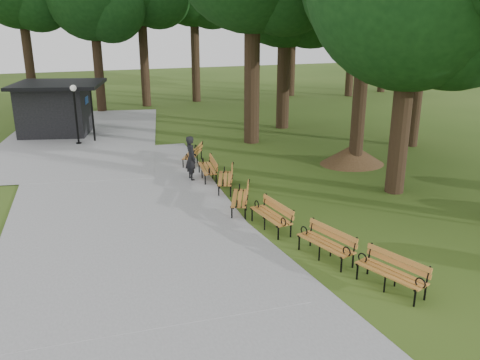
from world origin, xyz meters
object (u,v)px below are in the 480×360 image
object	(u,v)px
person	(191,158)
lawn_tree_5	(427,3)
lamp_post	(75,102)
bench_2	(271,216)
bench_6	(192,154)
dirt_mound	(353,154)
bench_1	(326,244)
bench_5	(207,168)
bench_4	(225,179)
kiosk	(55,109)
bench_3	(240,198)
bench_0	(391,273)

from	to	relation	value
person	lawn_tree_5	bearing A→B (deg)	-85.79
lamp_post	bench_2	bearing A→B (deg)	-67.98
bench_6	dirt_mound	bearing A→B (deg)	98.68
bench_1	bench_5	xyz separation A→B (m)	(-1.21, 7.95, 0.00)
bench_5	bench_6	xyz separation A→B (m)	(-0.06, 2.35, 0.00)
dirt_mound	bench_1	xyz separation A→B (m)	(-5.58, -7.96, -0.01)
bench_2	bench_5	distance (m)	5.60
lamp_post	bench_1	xyz separation A→B (m)	(6.04, -15.69, -1.78)
dirt_mound	lawn_tree_5	bearing A→B (deg)	22.71
lamp_post	lawn_tree_5	xyz separation A→B (m)	(16.27, -5.79, 4.75)
bench_4	lamp_post	bearing A→B (deg)	-132.46
kiosk	bench_6	xyz separation A→B (m)	(5.83, -8.26, -1.01)
bench_2	bench_3	xyz separation A→B (m)	(-0.42, 1.81, 0.00)
bench_3	lawn_tree_5	world-z (taller)	lawn_tree_5
bench_1	bench_6	world-z (taller)	same
bench_5	dirt_mound	bearing A→B (deg)	96.11
dirt_mound	bench_3	bearing A→B (deg)	-150.40
bench_3	bench_4	world-z (taller)	same
lamp_post	bench_5	distance (m)	9.30
lawn_tree_5	dirt_mound	bearing A→B (deg)	-157.29
kiosk	lamp_post	bearing A→B (deg)	-56.42
kiosk	bench_2	world-z (taller)	kiosk
lamp_post	bench_3	bearing A→B (deg)	-66.66
person	bench_2	xyz separation A→B (m)	(1.20, -5.64, -0.48)
bench_4	bench_5	bearing A→B (deg)	-150.24
lamp_post	bench_5	xyz separation A→B (m)	(4.84, -7.74, -1.78)
bench_1	lamp_post	bearing A→B (deg)	-175.74
bench_4	bench_5	distance (m)	1.54
bench_0	person	bearing A→B (deg)	173.60
bench_4	bench_0	bearing A→B (deg)	29.46
lamp_post	bench_0	distance (m)	19.02
kiosk	bench_2	distance (m)	17.45
bench_4	lawn_tree_5	world-z (taller)	lawn_tree_5
dirt_mound	bench_5	bearing A→B (deg)	-179.88
bench_2	bench_6	world-z (taller)	same
bench_3	bench_4	xyz separation A→B (m)	(0.17, 2.25, 0.00)
lamp_post	bench_2	size ratio (longest dim) A/B	1.62
bench_4	bench_6	world-z (taller)	same
dirt_mound	bench_1	bearing A→B (deg)	-125.01
person	dirt_mound	distance (m)	7.45
lamp_post	bench_2	xyz separation A→B (m)	(5.38, -13.32, -1.78)
bench_2	bench_3	size ratio (longest dim) A/B	1.00
bench_1	bench_4	bearing A→B (deg)	171.22
kiosk	bench_1	bearing A→B (deg)	-55.68
lamp_post	bench_5	size ratio (longest dim) A/B	1.62
bench_2	lawn_tree_5	size ratio (longest dim) A/B	0.19
bench_2	lawn_tree_5	xyz separation A→B (m)	(10.88, 7.53, 6.53)
lamp_post	bench_3	size ratio (longest dim) A/B	1.62
bench_6	lawn_tree_5	bearing A→B (deg)	115.57
lamp_post	bench_1	distance (m)	16.91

